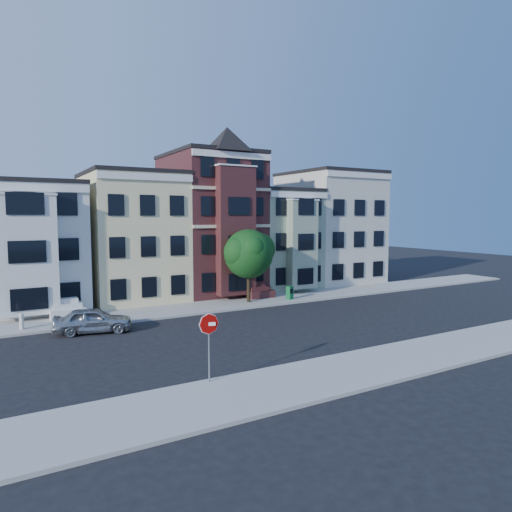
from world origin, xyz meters
TOP-DOWN VIEW (x-y plane):
  - ground at (0.00, 0.00)m, footprint 120.00×120.00m
  - far_sidewalk at (0.00, 8.00)m, footprint 60.00×4.00m
  - near_sidewalk at (0.00, -8.00)m, footprint 60.00×4.00m
  - house_white at (-15.00, 14.50)m, footprint 8.00×9.00m
  - house_yellow at (-7.00, 14.50)m, footprint 7.00×9.00m
  - house_brown at (0.00, 14.50)m, footprint 7.00×9.00m
  - house_green at (6.50, 14.50)m, footprint 6.00×9.00m
  - house_cream at (13.50, 14.50)m, footprint 8.00×9.00m
  - street_tree at (0.22, 7.84)m, footprint 7.59×7.59m
  - parked_car at (-11.96, 4.71)m, footprint 4.67×2.70m
  - newspaper_box at (3.62, 7.15)m, footprint 0.59×0.56m
  - fire_hydrant at (-15.58, 7.09)m, footprint 0.30×0.30m
  - stop_sign at (-9.49, -6.30)m, footprint 0.86×0.43m

SIDE VIEW (x-z plane):
  - ground at x=0.00m, z-range 0.00..0.00m
  - far_sidewalk at x=0.00m, z-range 0.00..0.15m
  - near_sidewalk at x=0.00m, z-range 0.00..0.15m
  - fire_hydrant at x=-15.58m, z-range 0.15..0.91m
  - newspaper_box at x=3.62m, z-range 0.15..1.21m
  - parked_car at x=-11.96m, z-range 0.00..1.49m
  - stop_sign at x=-9.49m, z-range 0.15..3.32m
  - street_tree at x=0.22m, z-range 0.15..7.14m
  - house_white at x=-15.00m, z-range 0.00..9.00m
  - house_green at x=6.50m, z-range 0.00..9.00m
  - house_yellow at x=-7.00m, z-range 0.00..10.00m
  - house_cream at x=13.50m, z-range 0.00..11.00m
  - house_brown at x=0.00m, z-range 0.00..12.00m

